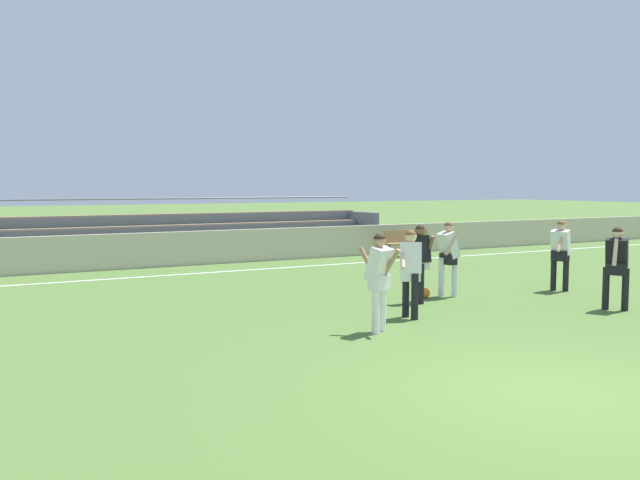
{
  "coord_description": "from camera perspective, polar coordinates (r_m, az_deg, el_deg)",
  "views": [
    {
      "loc": [
        -5.98,
        -5.37,
        2.41
      ],
      "look_at": [
        1.13,
        7.7,
        1.19
      ],
      "focal_mm": 37.37,
      "sensor_mm": 36.0,
      "label": 1
    }
  ],
  "objects": [
    {
      "name": "player_dark_on_ball",
      "position": [
        14.04,
        24.06,
        -1.67
      ],
      "size": [
        0.63,
        0.48,
        1.61
      ],
      "color": "black",
      "rests_on": "ground"
    },
    {
      "name": "player_white_trailing_run",
      "position": [
        16.12,
        19.89,
        -0.75
      ],
      "size": [
        0.68,
        0.5,
        1.62
      ],
      "color": "black",
      "rests_on": "ground"
    },
    {
      "name": "player_white_pressing_high",
      "position": [
        12.13,
        7.76,
        -2.24
      ],
      "size": [
        0.68,
        0.46,
        1.61
      ],
      "color": "black",
      "rests_on": "ground"
    },
    {
      "name": "soccer_ball",
      "position": [
        14.47,
        8.97,
        -4.5
      ],
      "size": [
        0.22,
        0.22,
        0.22
      ],
      "primitive_type": "sphere",
      "color": "orange",
      "rests_on": "ground"
    },
    {
      "name": "player_white_deep_cover",
      "position": [
        14.62,
        10.93,
        -1.04
      ],
      "size": [
        0.5,
        0.45,
        1.64
      ],
      "color": "white",
      "rests_on": "ground"
    },
    {
      "name": "bleacher_stand",
      "position": [
        21.75,
        -21.09,
        0.16
      ],
      "size": [
        21.63,
        2.33,
        1.99
      ],
      "color": "#897051",
      "rests_on": "ground"
    },
    {
      "name": "player_white_wide_right",
      "position": [
        10.91,
        5.1,
        -2.92
      ],
      "size": [
        0.48,
        0.61,
        1.63
      ],
      "color": "white",
      "rests_on": "ground"
    },
    {
      "name": "player_dark_wide_left",
      "position": [
        13.8,
        8.54,
        -1.42
      ],
      "size": [
        0.45,
        0.46,
        1.61
      ],
      "color": "black",
      "rests_on": "ground"
    },
    {
      "name": "ground_plane",
      "position": [
        8.39,
        19.13,
        -12.24
      ],
      "size": [
        160.0,
        160.0,
        0.0
      ],
      "primitive_type": "plane",
      "color": "#4C6B30"
    },
    {
      "name": "bench_far_right",
      "position": [
        22.84,
        7.51,
        -0.02
      ],
      "size": [
        1.8,
        0.4,
        0.9
      ],
      "color": "#99754C",
      "rests_on": "ground"
    },
    {
      "name": "sideline_wall",
      "position": [
        20.43,
        -11.41,
        -0.72
      ],
      "size": [
        48.0,
        0.16,
        1.03
      ],
      "primitive_type": "cube",
      "color": "beige",
      "rests_on": "ground"
    },
    {
      "name": "field_line_sideline",
      "position": [
        18.67,
        -9.63,
        -2.78
      ],
      "size": [
        44.0,
        0.12,
        0.01
      ],
      "primitive_type": "cube",
      "color": "white",
      "rests_on": "ground"
    }
  ]
}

